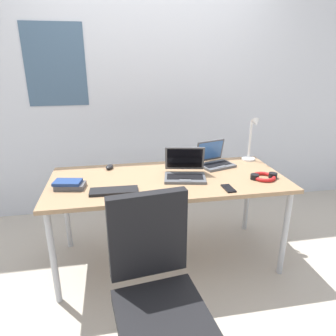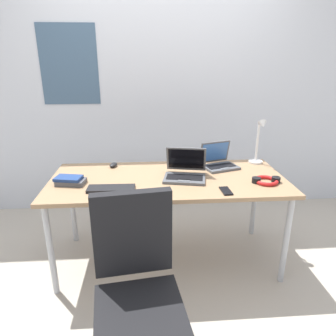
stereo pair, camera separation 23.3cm
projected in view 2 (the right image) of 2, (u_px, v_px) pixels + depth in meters
The scene contains 12 objects.
ground_plane at pixel (168, 258), 2.61m from camera, with size 12.00×12.00×0.00m, color #B7AD9E.
wall_back at pixel (160, 90), 3.20m from camera, with size 6.00×0.13×2.60m.
desk at pixel (168, 184), 2.38m from camera, with size 1.80×0.80×0.74m.
desk_lamp at pixel (259, 142), 2.60m from camera, with size 0.12×0.18×0.40m.
laptop_by_keyboard at pixel (185, 172), 2.34m from camera, with size 0.36×0.34×0.22m.
laptop_near_mouse at pixel (219, 162), 2.58m from camera, with size 0.33×0.30×0.21m.
external_keyboard at pixel (111, 189), 2.14m from camera, with size 0.33×0.12×0.02m, color black.
computer_mouse at pixel (113, 165), 2.59m from camera, with size 0.06×0.10×0.03m, color black.
cell_phone at pixel (226, 191), 2.11m from camera, with size 0.06×0.14×0.01m, color black.
headphones at pixel (266, 180), 2.26m from camera, with size 0.21×0.18×0.04m.
book_stack at pixel (70, 181), 2.23m from camera, with size 0.23×0.15×0.06m.
office_chair at pixel (138, 306), 1.58m from camera, with size 0.52×0.56×0.97m.
Camera 2 is at (-0.16, -2.19, 1.61)m, focal length 32.63 mm.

